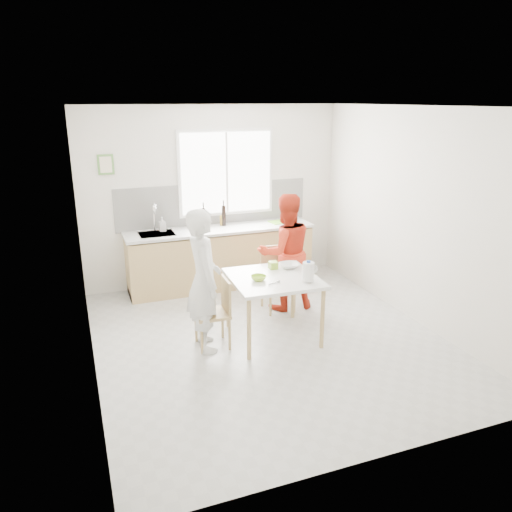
# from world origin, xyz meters

# --- Properties ---
(ground) EXTENTS (4.50, 4.50, 0.00)m
(ground) POSITION_xyz_m (0.00, 0.00, 0.00)
(ground) COLOR #B7B7B2
(ground) RESTS_ON ground
(room_shell) EXTENTS (4.50, 4.50, 4.50)m
(room_shell) POSITION_xyz_m (0.00, 0.00, 1.64)
(room_shell) COLOR silver
(room_shell) RESTS_ON ground
(window) EXTENTS (1.50, 0.06, 1.30)m
(window) POSITION_xyz_m (0.20, 2.23, 1.70)
(window) COLOR white
(window) RESTS_ON room_shell
(backsplash) EXTENTS (3.00, 0.02, 0.65)m
(backsplash) POSITION_xyz_m (0.00, 2.24, 1.23)
(backsplash) COLOR white
(backsplash) RESTS_ON room_shell
(picture_frame) EXTENTS (0.22, 0.03, 0.28)m
(picture_frame) POSITION_xyz_m (-1.55, 2.23, 1.90)
(picture_frame) COLOR #579041
(picture_frame) RESTS_ON room_shell
(kitchen_counter) EXTENTS (2.84, 0.64, 1.37)m
(kitchen_counter) POSITION_xyz_m (-0.00, 1.95, 0.42)
(kitchen_counter) COLOR tan
(kitchen_counter) RESTS_ON ground
(dining_table) EXTENTS (1.04, 1.04, 0.77)m
(dining_table) POSITION_xyz_m (0.08, 0.05, 0.69)
(dining_table) COLOR white
(dining_table) RESTS_ON ground
(chair_left) EXTENTS (0.39, 0.39, 0.82)m
(chair_left) POSITION_xyz_m (-0.61, 0.08, 0.45)
(chair_left) COLOR tan
(chair_left) RESTS_ON ground
(chair_far) EXTENTS (0.42, 0.42, 0.87)m
(chair_far) POSITION_xyz_m (0.46, 0.85, 0.48)
(chair_far) COLOR tan
(chair_far) RESTS_ON ground
(person_white) EXTENTS (0.42, 0.62, 1.65)m
(person_white) POSITION_xyz_m (-0.75, 0.09, 0.82)
(person_white) COLOR silver
(person_white) RESTS_ON ground
(person_red) EXTENTS (0.80, 0.64, 1.60)m
(person_red) POSITION_xyz_m (0.57, 0.83, 0.80)
(person_red) COLOR red
(person_red) RESTS_ON ground
(bowl_green) EXTENTS (0.18, 0.18, 0.06)m
(bowl_green) POSITION_xyz_m (-0.12, 0.01, 0.80)
(bowl_green) COLOR #A1D330
(bowl_green) RESTS_ON dining_table
(bowl_white) EXTENTS (0.25, 0.25, 0.06)m
(bowl_white) POSITION_xyz_m (0.39, 0.29, 0.80)
(bowl_white) COLOR white
(bowl_white) RESTS_ON dining_table
(milk_jug) EXTENTS (0.19, 0.13, 0.24)m
(milk_jug) POSITION_xyz_m (0.39, -0.24, 0.90)
(milk_jug) COLOR white
(milk_jug) RESTS_ON dining_table
(green_box) EXTENTS (0.10, 0.10, 0.09)m
(green_box) POSITION_xyz_m (0.19, 0.33, 0.82)
(green_box) COLOR #8DBA2B
(green_box) RESTS_ON dining_table
(spoon) EXTENTS (0.16, 0.06, 0.01)m
(spoon) POSITION_xyz_m (-0.01, -0.17, 0.78)
(spoon) COLOR #A5A5AA
(spoon) RESTS_ON dining_table
(cutting_board) EXTENTS (0.38, 0.29, 0.01)m
(cutting_board) POSITION_xyz_m (1.00, 1.97, 0.93)
(cutting_board) COLOR #6BB62A
(cutting_board) RESTS_ON kitchen_counter
(wine_bottle_a) EXTENTS (0.07, 0.07, 0.32)m
(wine_bottle_a) POSITION_xyz_m (0.10, 2.07, 1.08)
(wine_bottle_a) COLOR black
(wine_bottle_a) RESTS_ON kitchen_counter
(wine_bottle_b) EXTENTS (0.07, 0.07, 0.30)m
(wine_bottle_b) POSITION_xyz_m (-0.21, 2.09, 1.07)
(wine_bottle_b) COLOR black
(wine_bottle_b) RESTS_ON kitchen_counter
(jar_amber) EXTENTS (0.06, 0.06, 0.16)m
(jar_amber) POSITION_xyz_m (0.07, 2.09, 1.00)
(jar_amber) COLOR olive
(jar_amber) RESTS_ON kitchen_counter
(soap_bottle) EXTENTS (0.09, 0.10, 0.21)m
(soap_bottle) POSITION_xyz_m (-0.84, 2.08, 1.02)
(soap_bottle) COLOR #999999
(soap_bottle) RESTS_ON kitchen_counter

